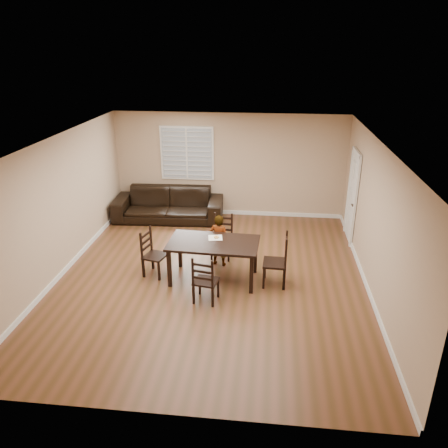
% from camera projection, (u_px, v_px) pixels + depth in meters
% --- Properties ---
extents(ground, '(7.00, 7.00, 0.00)m').
position_uv_depth(ground, '(212.00, 277.00, 8.68)').
color(ground, brown).
rests_on(ground, ground).
extents(room, '(6.04, 7.04, 2.72)m').
position_uv_depth(room, '(214.00, 188.00, 8.15)').
color(room, tan).
rests_on(room, ground).
extents(dining_table, '(1.76, 1.04, 0.80)m').
position_uv_depth(dining_table, '(214.00, 246.00, 8.35)').
color(dining_table, black).
rests_on(dining_table, ground).
extents(chair_near, '(0.46, 0.44, 0.96)m').
position_uv_depth(chair_near, '(223.00, 237.00, 9.44)').
color(chair_near, black).
rests_on(chair_near, ground).
extents(chair_far, '(0.47, 0.45, 0.91)m').
position_uv_depth(chair_far, '(204.00, 283.00, 7.65)').
color(chair_far, black).
rests_on(chair_far, ground).
extents(chair_left, '(0.50, 0.52, 0.96)m').
position_uv_depth(chair_left, '(150.00, 254.00, 8.66)').
color(chair_left, black).
rests_on(chair_left, ground).
extents(chair_right, '(0.46, 0.49, 1.05)m').
position_uv_depth(chair_right, '(282.00, 262.00, 8.25)').
color(chair_right, black).
rests_on(chair_right, ground).
extents(child, '(0.45, 0.35, 1.11)m').
position_uv_depth(child, '(219.00, 240.00, 8.97)').
color(child, gray).
rests_on(child, ground).
extents(napkin, '(0.31, 0.31, 0.00)m').
position_uv_depth(napkin, '(215.00, 238.00, 8.49)').
color(napkin, beige).
rests_on(napkin, dining_table).
extents(donut, '(0.11, 0.11, 0.04)m').
position_uv_depth(donut, '(216.00, 237.00, 8.48)').
color(donut, '#D0964A').
rests_on(donut, napkin).
extents(sofa, '(2.85, 1.23, 0.82)m').
position_uv_depth(sofa, '(168.00, 205.00, 11.37)').
color(sofa, black).
rests_on(sofa, ground).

